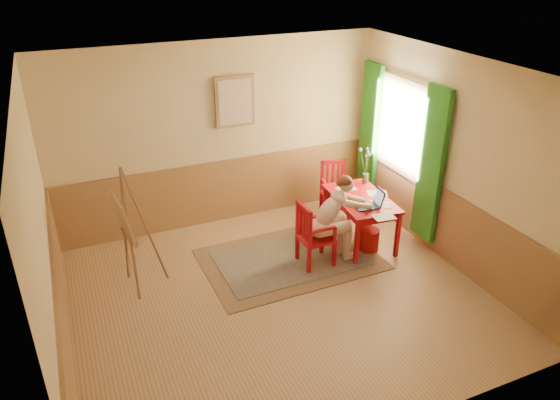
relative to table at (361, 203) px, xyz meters
name	(u,v)px	position (x,y,z in m)	size (l,w,h in m)	color
room	(279,196)	(-1.61, -0.78, 0.77)	(5.04, 4.54, 2.84)	tan
wainscot	(256,233)	(-1.61, 0.02, -0.13)	(5.00, 4.50, 1.00)	#9C6C3F
window	(399,141)	(0.81, 0.32, 0.71)	(0.12, 2.01, 2.20)	white
wall_portrait	(235,102)	(-1.36, 1.43, 1.27)	(0.60, 0.05, 0.76)	#9B7752
rug	(290,259)	(-1.13, -0.06, -0.62)	(2.42, 1.63, 0.02)	#8C7251
table	(361,203)	(0.00, 0.00, 0.00)	(0.82, 1.26, 0.72)	#B70510
chair_left	(313,235)	(-0.91, -0.29, -0.16)	(0.43, 0.41, 0.93)	#B70510
chair_back	(335,190)	(0.06, 0.87, -0.18)	(0.48, 0.49, 0.90)	#B70510
figure	(334,216)	(-0.60, -0.29, 0.06)	(0.92, 0.40, 1.25)	beige
laptop	(370,203)	(-0.03, -0.30, 0.14)	(0.42, 0.28, 0.24)	#1E2338
papers	(371,200)	(0.08, -0.15, 0.09)	(0.65, 1.20, 0.00)	white
vase	(366,167)	(0.32, 0.43, 0.34)	(0.18, 0.27, 0.54)	#3F724C
wastebasket	(369,240)	(0.01, -0.26, -0.47)	(0.30, 0.30, 0.32)	#AE1217
easel	(125,220)	(-3.25, 0.14, 0.36)	(0.59, 0.75, 1.68)	#8C6141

